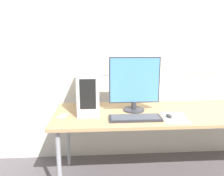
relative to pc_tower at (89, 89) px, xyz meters
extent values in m
cube|color=beige|center=(0.89, 0.42, 0.42)|extent=(8.00, 0.06, 2.70)
cube|color=white|center=(0.34, 0.38, 0.62)|extent=(0.73, 0.01, 1.11)
cube|color=white|center=(1.44, 0.38, 0.62)|extent=(0.73, 0.01, 1.11)
cube|color=tan|center=(0.89, -0.08, -0.24)|extent=(2.43, 0.74, 0.03)
cylinder|color=#99999E|center=(-0.25, -0.38, -0.59)|extent=(0.04, 0.04, 0.68)
cylinder|color=#99999E|center=(-0.25, 0.21, -0.59)|extent=(0.04, 0.04, 0.68)
cube|color=silver|center=(0.00, 0.00, 0.00)|extent=(0.20, 0.45, 0.44)
cube|color=black|center=(0.00, -0.23, 0.00)|extent=(0.14, 0.00, 0.27)
cylinder|color=#333338|center=(0.44, -0.03, -0.21)|extent=(0.21, 0.21, 0.02)
cylinder|color=#333338|center=(0.44, -0.03, -0.17)|extent=(0.05, 0.05, 0.08)
cube|color=#333338|center=(0.44, -0.03, 0.08)|extent=(0.49, 0.03, 0.45)
cube|color=#4C8CD8|center=(0.44, -0.04, 0.08)|extent=(0.47, 0.00, 0.42)
cube|color=#28282D|center=(0.41, -0.27, -0.21)|extent=(0.46, 0.17, 0.02)
cube|color=#47474C|center=(0.41, -0.27, -0.20)|extent=(0.42, 0.14, 0.00)
ellipsoid|color=#2D2D2D|center=(0.73, -0.24, -0.21)|extent=(0.05, 0.10, 0.03)
cube|color=#99999E|center=(-0.23, -0.17, -0.22)|extent=(0.11, 0.14, 0.01)
cube|color=white|center=(0.77, -0.26, -0.22)|extent=(0.24, 0.31, 0.00)
camera|label=1|loc=(0.09, -2.07, 0.46)|focal=35.00mm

